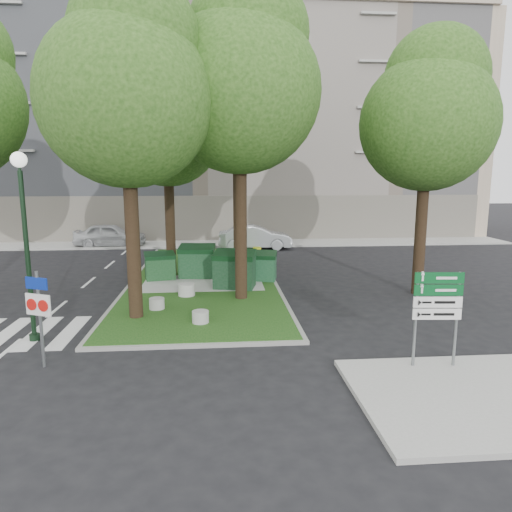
{
  "coord_description": "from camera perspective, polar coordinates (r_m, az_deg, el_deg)",
  "views": [
    {
      "loc": [
        1.18,
        -11.95,
        4.64
      ],
      "look_at": [
        2.41,
        2.78,
        2.0
      ],
      "focal_mm": 32.0,
      "sensor_mm": 36.0,
      "label": 1
    }
  ],
  "objects": [
    {
      "name": "directional_sign",
      "position": [
        11.58,
        21.7,
        -5.61
      ],
      "size": [
        1.15,
        0.15,
        2.3
      ],
      "rotation": [
        0.0,
        0.0,
        -0.08
      ],
      "color": "slate",
      "rests_on": "sidewalk_corner"
    },
    {
      "name": "median_island",
      "position": [
        20.48,
        -6.56,
        -2.86
      ],
      "size": [
        6.0,
        16.0,
        0.12
      ],
      "primitive_type": "cube",
      "color": "#154012",
      "rests_on": "ground"
    },
    {
      "name": "bollard_left",
      "position": [
        16.01,
        -12.29,
        -5.82
      ],
      "size": [
        0.52,
        0.52,
        0.37
      ],
      "primitive_type": "cylinder",
      "color": "#A1A19C",
      "rests_on": "median_island"
    },
    {
      "name": "bollard_mid",
      "position": [
        17.53,
        -8.68,
        -4.17
      ],
      "size": [
        0.63,
        0.63,
        0.45
      ],
      "primitive_type": "cylinder",
      "color": "#B0B0AB",
      "rests_on": "median_island"
    },
    {
      "name": "tree_median_mid",
      "position": [
        21.24,
        -10.84,
        16.28
      ],
      "size": [
        4.8,
        4.8,
        9.99
      ],
      "color": "black",
      "rests_on": "ground"
    },
    {
      "name": "dumpster_c",
      "position": [
        18.46,
        -2.69,
        -1.72
      ],
      "size": [
        1.86,
        1.5,
        1.53
      ],
      "rotation": [
        0.0,
        0.0,
        -0.23
      ],
      "color": "black",
      "rests_on": "median_island"
    },
    {
      "name": "dumpster_d",
      "position": [
        19.82,
        0.59,
        -1.27
      ],
      "size": [
        1.52,
        1.21,
        1.26
      ],
      "rotation": [
        0.0,
        0.0,
        -0.21
      ],
      "color": "#154626",
      "rests_on": "median_island"
    },
    {
      "name": "zebra_crossing",
      "position": [
        15.05,
        -23.91,
        -8.7
      ],
      "size": [
        5.0,
        3.0,
        0.01
      ],
      "primitive_type": "cube",
      "color": "silver",
      "rests_on": "ground"
    },
    {
      "name": "tree_median_near_right",
      "position": [
        16.87,
        -1.71,
        21.56
      ],
      "size": [
        5.6,
        5.6,
        11.46
      ],
      "color": "black",
      "rests_on": "ground"
    },
    {
      "name": "litter_bin",
      "position": [
        23.99,
        0.13,
        0.2
      ],
      "size": [
        0.44,
        0.44,
        0.77
      ],
      "primitive_type": "cylinder",
      "color": "#B6C717",
      "rests_on": "median_island"
    },
    {
      "name": "dumpster_a",
      "position": [
        20.37,
        -11.91,
        -1.26
      ],
      "size": [
        1.46,
        1.16,
        1.2
      ],
      "rotation": [
        0.0,
        0.0,
        0.22
      ],
      "color": "#103B17",
      "rests_on": "median_island"
    },
    {
      "name": "street_lamp",
      "position": [
        13.91,
        -26.95,
        3.49
      ],
      "size": [
        0.42,
        0.42,
        5.24
      ],
      "color": "black",
      "rests_on": "ground"
    },
    {
      "name": "building_sidewalk",
      "position": [
        30.81,
        -6.92,
        1.51
      ],
      "size": [
        42.0,
        3.0,
        0.12
      ],
      "primitive_type": "cube",
      "color": "#999993",
      "rests_on": "ground"
    },
    {
      "name": "ground",
      "position": [
        12.87,
        -9.89,
        -11.16
      ],
      "size": [
        120.0,
        120.0,
        0.0
      ],
      "primitive_type": "plane",
      "color": "black",
      "rests_on": "ground"
    },
    {
      "name": "tree_street_right",
      "position": [
        18.9,
        20.91,
        16.6
      ],
      "size": [
        5.0,
        5.0,
        10.06
      ],
      "color": "black",
      "rests_on": "ground"
    },
    {
      "name": "tree_median_far",
      "position": [
        24.31,
        -2.23,
        18.83
      ],
      "size": [
        5.8,
        5.8,
        11.93
      ],
      "color": "black",
      "rests_on": "ground"
    },
    {
      "name": "tree_median_near_left",
      "position": [
        14.98,
        -15.63,
        20.07
      ],
      "size": [
        5.2,
        5.2,
        10.53
      ],
      "color": "black",
      "rests_on": "ground"
    },
    {
      "name": "sidewalk_corner",
      "position": [
        10.99,
        25.76,
        -15.59
      ],
      "size": [
        5.0,
        4.0,
        0.12
      ],
      "primitive_type": "cube",
      "color": "#999993",
      "rests_on": "ground"
    },
    {
      "name": "car_silver",
      "position": [
        28.76,
        -0.1,
        2.37
      ],
      "size": [
        4.63,
        1.75,
        1.51
      ],
      "primitive_type": "imported",
      "rotation": [
        0.0,
        0.0,
        1.54
      ],
      "color": "#A7ABAF",
      "rests_on": "ground"
    },
    {
      "name": "apartment_building",
      "position": [
        38.11,
        -6.77,
        15.12
      ],
      "size": [
        41.0,
        12.0,
        16.0
      ],
      "primitive_type": "cube",
      "color": "tan",
      "rests_on": "ground"
    },
    {
      "name": "car_white",
      "position": [
        31.13,
        -17.75,
        2.51
      ],
      "size": [
        4.57,
        1.93,
        1.54
      ],
      "primitive_type": "imported",
      "rotation": [
        0.0,
        0.0,
        1.6
      ],
      "color": "silver",
      "rests_on": "ground"
    },
    {
      "name": "dumpster_b",
      "position": [
        20.52,
        -7.38,
        -0.68
      ],
      "size": [
        1.68,
        1.26,
        1.46
      ],
      "rotation": [
        0.0,
        0.0,
        -0.1
      ],
      "color": "#113C1C",
      "rests_on": "median_island"
    },
    {
      "name": "median_kerb",
      "position": [
        20.48,
        -6.56,
        -2.89
      ],
      "size": [
        6.3,
        16.3,
        0.1
      ],
      "primitive_type": "cube",
      "color": "gray",
      "rests_on": "ground"
    },
    {
      "name": "traffic_sign_pole",
      "position": [
        12.14,
        -25.47,
        -5.7
      ],
      "size": [
        0.67,
        0.32,
        2.39
      ],
      "rotation": [
        0.0,
        0.0,
        -0.41
      ],
      "color": "slate",
      "rests_on": "ground"
    },
    {
      "name": "bollard_right",
      "position": [
        14.35,
        -6.96,
        -7.54
      ],
      "size": [
        0.51,
        0.51,
        0.37
      ],
      "primitive_type": "cylinder",
      "color": "#A3A39E",
      "rests_on": "median_island"
    }
  ]
}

